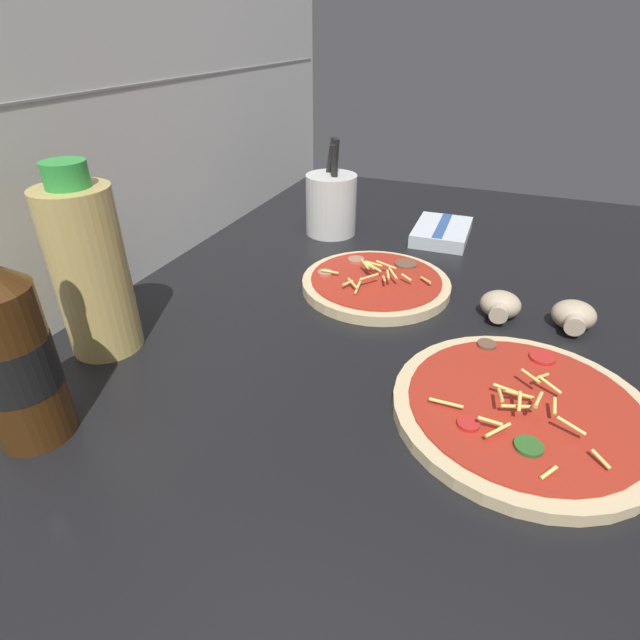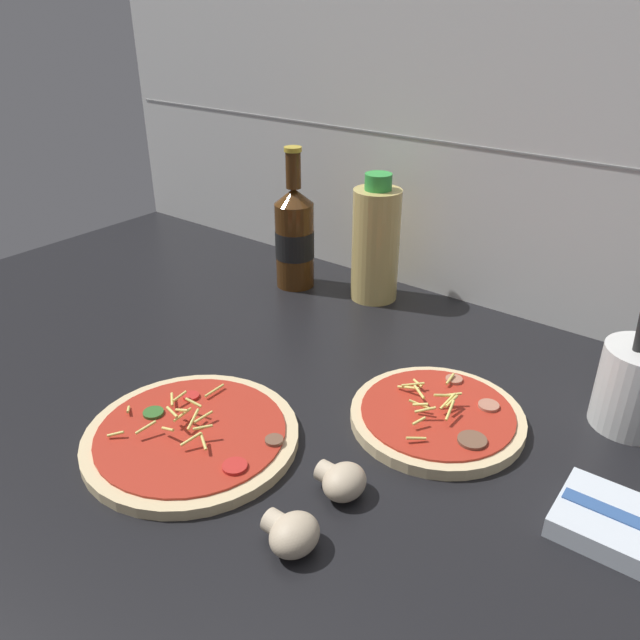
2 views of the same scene
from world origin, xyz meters
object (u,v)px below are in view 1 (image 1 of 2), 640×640
(pizza_far, at_px, (376,283))
(beer_bottle, at_px, (9,351))
(oil_bottle, at_px, (90,270))
(mushroom_left, at_px, (574,316))
(mushroom_right, at_px, (500,305))
(utensil_crock, at_px, (331,203))
(pizza_near, at_px, (523,410))
(dish_towel, at_px, (442,232))

(pizza_far, xyz_separation_m, beer_bottle, (-0.42, 0.22, 0.09))
(pizza_far, relative_size, oil_bottle, 0.98)
(mushroom_left, height_order, mushroom_right, mushroom_left)
(utensil_crock, bearing_deg, beer_bottle, 173.06)
(oil_bottle, xyz_separation_m, utensil_crock, (0.47, -0.12, -0.05))
(pizza_far, relative_size, mushroom_right, 3.95)
(pizza_near, distance_m, mushroom_left, 0.21)
(mushroom_left, relative_size, mushroom_right, 1.03)
(dish_towel, bearing_deg, oil_bottle, 148.19)
(mushroom_right, bearing_deg, dish_towel, 25.17)
(pizza_far, height_order, mushroom_right, pizza_far)
(pizza_far, xyz_separation_m, oil_bottle, (-0.27, 0.27, 0.10))
(pizza_near, height_order, dish_towel, pizza_near)
(mushroom_right, xyz_separation_m, utensil_crock, (0.22, 0.33, 0.04))
(beer_bottle, xyz_separation_m, oil_bottle, (0.15, 0.05, 0.01))
(pizza_far, bearing_deg, mushroom_right, -96.41)
(oil_bottle, bearing_deg, mushroom_left, -64.38)
(pizza_far, height_order, mushroom_left, same)
(mushroom_right, height_order, utensil_crock, utensil_crock)
(pizza_near, relative_size, pizza_far, 1.18)
(utensil_crock, bearing_deg, pizza_far, -143.03)
(mushroom_left, distance_m, utensil_crock, 0.47)
(beer_bottle, xyz_separation_m, utensil_crock, (0.62, -0.08, -0.04))
(pizza_near, bearing_deg, mushroom_right, 11.28)
(mushroom_left, height_order, utensil_crock, utensil_crock)
(oil_bottle, xyz_separation_m, mushroom_right, (0.25, -0.45, -0.09))
(oil_bottle, height_order, mushroom_left, oil_bottle)
(mushroom_right, bearing_deg, utensil_crock, 56.70)
(mushroom_right, bearing_deg, oil_bottle, 119.50)
(beer_bottle, bearing_deg, pizza_far, -27.74)
(pizza_near, bearing_deg, dish_towel, 19.49)
(pizza_far, relative_size, dish_towel, 1.55)
(beer_bottle, height_order, mushroom_right, beer_bottle)
(mushroom_left, bearing_deg, pizza_near, 165.87)
(beer_bottle, distance_m, mushroom_left, 0.65)
(utensil_crock, bearing_deg, dish_towel, -75.77)
(pizza_far, xyz_separation_m, mushroom_left, (-0.02, -0.27, 0.01))
(oil_bottle, bearing_deg, dish_towel, -31.81)
(utensil_crock, bearing_deg, oil_bottle, 165.63)
(beer_bottle, bearing_deg, dish_towel, -22.56)
(utensil_crock, xyz_separation_m, dish_towel, (0.05, -0.20, -0.05))
(mushroom_right, bearing_deg, beer_bottle, 134.90)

